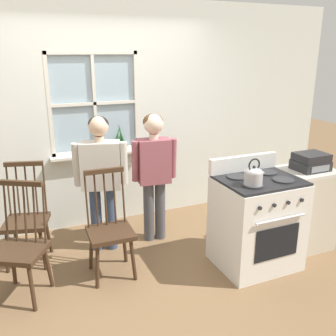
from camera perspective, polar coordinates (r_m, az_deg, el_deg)
The scene contains 12 objects.
ground_plane at distance 3.85m, azimuth -2.78°, elevation -15.84°, with size 16.00×16.00×0.00m, color brown.
wall_back at distance 4.62m, azimuth -9.16°, elevation 7.65°, with size 6.40×0.16×2.70m.
chair_by_window at distance 3.68m, azimuth -8.84°, elevation -9.45°, with size 0.44×0.42×1.04m.
chair_near_wall at distance 4.10m, azimuth -20.75°, elevation -7.51°, with size 0.51×0.50×1.04m.
chair_center_cluster at distance 3.57m, azimuth -21.59°, elevation -11.47°, with size 0.57×0.56×1.04m.
person_elderly_left at distance 3.98m, azimuth -10.18°, elevation -0.51°, with size 0.57×0.32×1.48m.
person_teen_center at distance 4.14m, azimuth -2.16°, elevation 0.45°, with size 0.51×0.25×1.47m.
stove at distance 3.89m, azimuth 13.32°, elevation -7.91°, with size 0.78×0.68×1.08m.
kettle at distance 3.49m, azimuth 12.90°, elevation -1.11°, with size 0.21×0.17×0.25m.
potted_plant at distance 4.63m, azimuth -7.38°, elevation 3.77°, with size 0.16×0.16×0.35m.
side_counter at distance 4.41m, azimuth 20.00°, elevation -5.74°, with size 0.55×0.50×0.90m.
stereo at distance 4.23m, azimuth 20.94°, elevation 0.89°, with size 0.34×0.29×0.18m.
Camera 1 is at (-1.11, -3.02, 2.11)m, focal length 40.00 mm.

